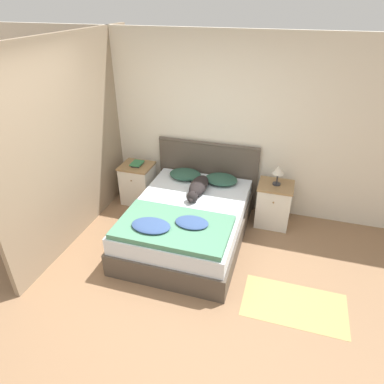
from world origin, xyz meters
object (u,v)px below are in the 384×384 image
at_px(nightstand_right, 274,204).
at_px(table_lamp, 278,171).
at_px(pillow_right, 221,179).
at_px(nightstand_left, 138,183).
at_px(bed, 188,223).
at_px(dog, 198,187).
at_px(pillow_left, 185,174).
at_px(book_stack, 137,164).

distance_m(nightstand_right, table_lamp, 0.53).
xyz_separation_m(nightstand_right, pillow_right, (-0.78, 0.02, 0.27)).
bearing_deg(nightstand_left, bed, -34.31).
xyz_separation_m(pillow_right, dog, (-0.25, -0.36, 0.02)).
distance_m(pillow_left, table_lamp, 1.36).
xyz_separation_m(pillow_left, book_stack, (-0.77, -0.02, 0.07)).
bearing_deg(nightstand_right, nightstand_left, 180.00).
bearing_deg(nightstand_right, dog, -161.81).
relative_size(nightstand_right, pillow_right, 1.34).
bearing_deg(table_lamp, pillow_right, 178.94).
bearing_deg(table_lamp, dog, -161.32).
height_order(bed, table_lamp, table_lamp).
xyz_separation_m(bed, book_stack, (-1.05, 0.73, 0.40)).
bearing_deg(pillow_right, pillow_left, 180.00).
distance_m(bed, nightstand_right, 1.28).
height_order(nightstand_left, table_lamp, table_lamp).
bearing_deg(dog, table_lamp, 18.68).
bearing_deg(pillow_left, pillow_right, 0.00).
bearing_deg(dog, pillow_left, 129.99).
distance_m(nightstand_left, pillow_left, 0.83).
relative_size(dog, table_lamp, 2.71).
bearing_deg(pillow_right, table_lamp, -1.06).
relative_size(bed, pillow_left, 4.15).
distance_m(nightstand_right, dog, 1.12).
height_order(nightstand_right, dog, dog).
bearing_deg(nightstand_right, table_lamp, 90.00).
relative_size(nightstand_left, dog, 0.83).
relative_size(book_stack, table_lamp, 0.77).
bearing_deg(nightstand_left, book_stack, 39.33).
distance_m(nightstand_left, book_stack, 0.34).
relative_size(nightstand_left, book_stack, 2.91).
height_order(bed, nightstand_left, nightstand_left).
xyz_separation_m(pillow_left, table_lamp, (1.33, -0.01, 0.26)).
height_order(nightstand_right, pillow_left, pillow_left).
distance_m(pillow_left, book_stack, 0.78).
bearing_deg(book_stack, table_lamp, 0.09).
distance_m(nightstand_right, book_stack, 2.13).
bearing_deg(book_stack, nightstand_right, -0.18).
bearing_deg(nightstand_left, dog, -17.27).
height_order(nightstand_right, book_stack, book_stack).
bearing_deg(nightstand_right, book_stack, 179.82).
xyz_separation_m(nightstand_left, pillow_left, (0.78, 0.02, 0.27)).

